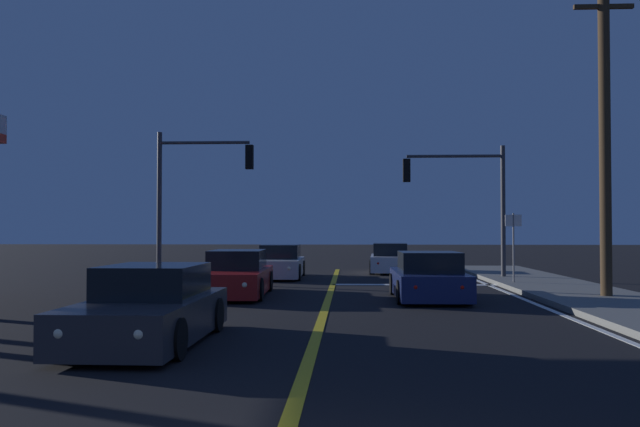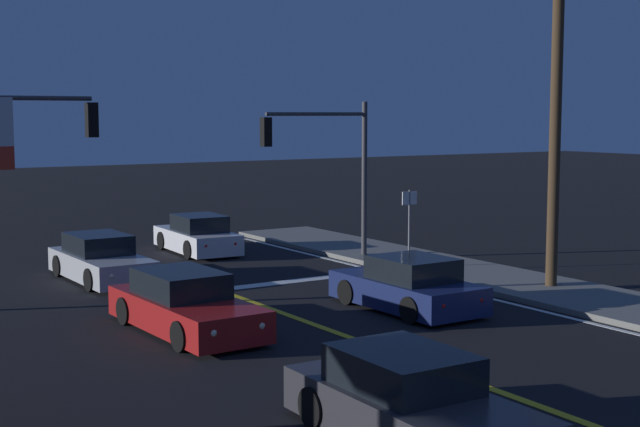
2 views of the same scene
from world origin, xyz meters
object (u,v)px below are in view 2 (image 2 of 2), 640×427
(car_far_approaching_white, at_px, (198,236))
(traffic_signal_near_right, at_px, (327,155))
(car_following_oncoming_red, at_px, (185,306))
(traffic_signal_far_left, at_px, (10,158))
(utility_pole_right, at_px, (556,108))
(car_distant_tail_silver, at_px, (101,261))
(street_sign_corner, at_px, (409,217))
(car_parked_curb_navy, at_px, (408,287))
(car_lead_oncoming_charcoal, at_px, (411,404))

(car_far_approaching_white, relative_size, traffic_signal_near_right, 0.81)
(car_following_oncoming_red, xyz_separation_m, traffic_signal_far_left, (-2.48, 4.85, 3.14))
(utility_pole_right, bearing_deg, car_following_oncoming_red, 174.29)
(car_following_oncoming_red, bearing_deg, traffic_signal_far_left, -64.77)
(car_following_oncoming_red, relative_size, traffic_signal_near_right, 0.91)
(car_distant_tail_silver, relative_size, traffic_signal_near_right, 0.87)
(street_sign_corner, bearing_deg, traffic_signal_near_right, 112.79)
(car_parked_curb_navy, distance_m, street_sign_corner, 5.62)
(car_parked_curb_navy, height_order, street_sign_corner, street_sign_corner)
(car_distant_tail_silver, bearing_deg, car_following_oncoming_red, 84.84)
(car_parked_curb_navy, xyz_separation_m, street_sign_corner, (3.42, 4.33, 1.11))
(traffic_signal_far_left, bearing_deg, traffic_signal_near_right, 7.75)
(utility_pole_right, distance_m, street_sign_corner, 5.73)
(car_parked_curb_navy, bearing_deg, car_far_approaching_white, 91.44)
(car_lead_oncoming_charcoal, relative_size, utility_pole_right, 0.47)
(car_lead_oncoming_charcoal, distance_m, utility_pole_right, 13.38)
(car_parked_curb_navy, height_order, car_far_approaching_white, same)
(car_following_oncoming_red, xyz_separation_m, car_distant_tail_silver, (0.54, 7.09, -0.00))
(car_parked_curb_navy, relative_size, car_far_approaching_white, 1.00)
(car_lead_oncoming_charcoal, distance_m, car_following_oncoming_red, 8.15)
(car_lead_oncoming_charcoal, xyz_separation_m, utility_pole_right, (10.46, 7.11, 4.38))
(traffic_signal_far_left, bearing_deg, street_sign_corner, -6.96)
(car_parked_curb_navy, height_order, traffic_signal_near_right, traffic_signal_near_right)
(car_following_oncoming_red, distance_m, car_far_approaching_white, 11.66)
(traffic_signal_near_right, bearing_deg, car_parked_curb_navy, 72.53)
(car_distant_tail_silver, height_order, traffic_signal_far_left, traffic_signal_far_left)
(car_lead_oncoming_charcoal, bearing_deg, street_sign_corner, -127.44)
(car_distant_tail_silver, xyz_separation_m, traffic_signal_far_left, (-3.01, -2.23, 3.15))
(car_distant_tail_silver, bearing_deg, car_parked_curb_navy, 121.45)
(car_parked_curb_navy, bearing_deg, utility_pole_right, -2.49)
(traffic_signal_near_right, height_order, traffic_signal_far_left, traffic_signal_far_left)
(car_far_approaching_white, bearing_deg, car_distant_tail_silver, -141.33)
(car_parked_curb_navy, bearing_deg, traffic_signal_far_left, 144.00)
(car_parked_curb_navy, bearing_deg, car_lead_oncoming_charcoal, -128.33)
(car_following_oncoming_red, relative_size, street_sign_corner, 1.89)
(car_parked_curb_navy, bearing_deg, car_following_oncoming_red, 170.54)
(car_far_approaching_white, xyz_separation_m, street_sign_corner, (3.81, -7.00, 1.11))
(car_lead_oncoming_charcoal, relative_size, street_sign_corner, 1.79)
(car_lead_oncoming_charcoal, relative_size, traffic_signal_far_left, 0.80)
(utility_pole_right, bearing_deg, car_distant_tail_silver, 140.47)
(utility_pole_right, bearing_deg, car_lead_oncoming_charcoal, -145.79)
(car_lead_oncoming_charcoal, relative_size, car_following_oncoming_red, 0.95)
(car_lead_oncoming_charcoal, height_order, car_following_oncoming_red, same)
(utility_pole_right, bearing_deg, traffic_signal_near_right, 109.46)
(car_following_oncoming_red, relative_size, utility_pole_right, 0.50)
(car_distant_tail_silver, distance_m, traffic_signal_near_right, 7.87)
(car_distant_tail_silver, bearing_deg, traffic_signal_near_right, 172.63)
(traffic_signal_far_left, relative_size, utility_pole_right, 0.59)
(car_following_oncoming_red, height_order, car_distant_tail_silver, same)
(car_lead_oncoming_charcoal, bearing_deg, car_following_oncoming_red, -89.97)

